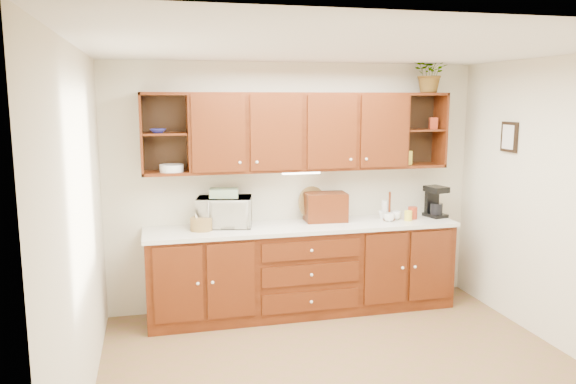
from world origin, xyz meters
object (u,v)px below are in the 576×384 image
microwave (224,212)px  coffee_maker (435,202)px  bread_box (325,207)px  potted_plant (431,73)px

microwave → coffee_maker: 2.32m
bread_box → coffee_maker: (1.24, -0.06, 0.01)m
microwave → potted_plant: bearing=11.2°
bread_box → potted_plant: 1.82m
coffee_maker → potted_plant: size_ratio=0.82×
microwave → coffee_maker: coffee_maker is taller
bread_box → coffee_maker: 1.25m
microwave → bread_box: 1.08m
bread_box → potted_plant: potted_plant is taller
bread_box → coffee_maker: size_ratio=1.28×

